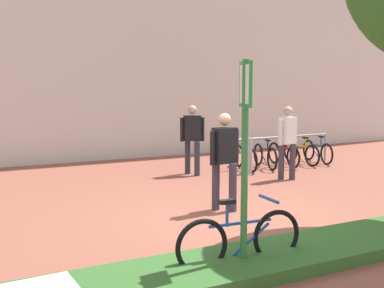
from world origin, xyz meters
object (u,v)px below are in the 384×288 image
(parking_sign_post, at_px, (245,135))
(bike_rack_cluster, at_px, (283,153))
(bike_at_sign, at_px, (241,239))
(person_suited_dark, at_px, (192,135))
(person_suited_navy, at_px, (224,155))
(bollard_steel, at_px, (249,156))
(person_casual_tan, at_px, (287,138))

(parking_sign_post, bearing_deg, bike_rack_cluster, 48.66)
(bike_rack_cluster, bearing_deg, bike_at_sign, -131.71)
(parking_sign_post, xyz_separation_m, person_suited_dark, (2.33, 5.83, -0.64))
(bike_at_sign, height_order, bike_rack_cluster, bike_at_sign)
(parking_sign_post, relative_size, bike_at_sign, 1.48)
(parking_sign_post, relative_size, person_suited_navy, 1.44)
(bollard_steel, distance_m, person_suited_dark, 1.52)
(bike_at_sign, relative_size, person_suited_navy, 0.98)
(person_suited_navy, bearing_deg, person_casual_tan, 32.34)
(person_suited_navy, bearing_deg, bike_at_sign, -116.84)
(person_casual_tan, xyz_separation_m, person_suited_navy, (-2.76, -1.75, 0.00))
(person_casual_tan, bearing_deg, bollard_steel, 108.92)
(bike_rack_cluster, xyz_separation_m, person_suited_dark, (-2.83, -0.03, 0.64))
(bollard_steel, distance_m, person_suited_navy, 3.73)
(parking_sign_post, height_order, person_casual_tan, parking_sign_post)
(parking_sign_post, xyz_separation_m, bike_at_sign, (0.03, 0.11, -1.27))
(bike_rack_cluster, relative_size, person_suited_navy, 1.87)
(person_suited_dark, bearing_deg, bollard_steel, -21.97)
(bike_at_sign, bearing_deg, parking_sign_post, -105.28)
(bike_rack_cluster, xyz_separation_m, person_casual_tan, (-1.16, -1.61, 0.64))
(bike_rack_cluster, height_order, person_suited_navy, person_suited_navy)
(parking_sign_post, bearing_deg, person_suited_navy, 63.62)
(bike_at_sign, relative_size, bike_rack_cluster, 0.52)
(parking_sign_post, height_order, bollard_steel, parking_sign_post)
(bike_rack_cluster, xyz_separation_m, person_suited_navy, (-3.92, -3.36, 0.64))
(person_suited_dark, distance_m, person_suited_navy, 3.51)
(bike_at_sign, xyz_separation_m, bollard_steel, (3.62, 5.20, 0.10))
(person_casual_tan, distance_m, person_suited_dark, 2.31)
(bike_at_sign, bearing_deg, bollard_steel, 55.17)
(bollard_steel, bearing_deg, person_suited_navy, -130.62)
(bollard_steel, xyz_separation_m, person_casual_tan, (0.36, -1.05, 0.53))
(person_casual_tan, bearing_deg, bike_rack_cluster, 54.40)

